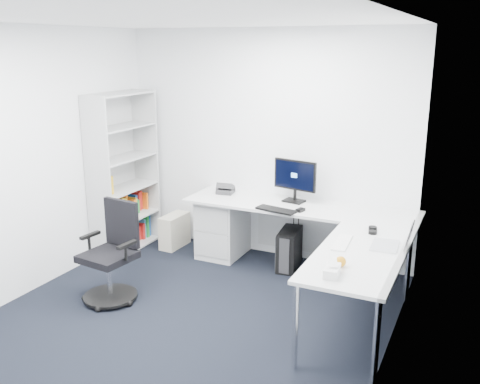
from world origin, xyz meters
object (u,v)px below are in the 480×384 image
at_px(bookshelf, 123,173).
at_px(laptop, 386,234).
at_px(task_chair, 107,254).
at_px(monitor, 294,181).
at_px(l_desk, 287,248).

distance_m(bookshelf, laptop, 3.33).
xyz_separation_m(task_chair, monitor, (1.35, 1.66, 0.52)).
relative_size(task_chair, monitor, 1.91).
xyz_separation_m(bookshelf, monitor, (2.07, 0.41, 0.04)).
relative_size(l_desk, laptop, 7.82).
bearing_deg(monitor, laptop, -29.13).
bearing_deg(l_desk, monitor, 102.27).
bearing_deg(bookshelf, task_chair, -59.97).
bearing_deg(monitor, bookshelf, -158.55).
bearing_deg(bookshelf, laptop, -9.92).
bearing_deg(l_desk, bookshelf, 178.68).
height_order(bookshelf, task_chair, bookshelf).
height_order(l_desk, monitor, monitor).
relative_size(bookshelf, monitor, 3.75).
distance_m(task_chair, laptop, 2.68).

